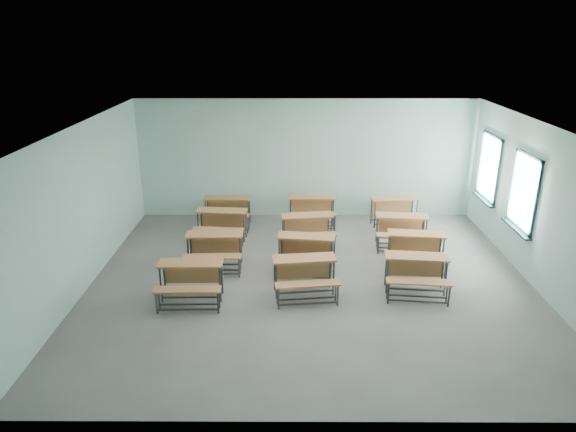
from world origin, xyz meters
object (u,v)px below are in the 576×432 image
desk_unit_r0c1 (305,272)px  desk_unit_r2c1 (308,226)px  desk_unit_r0c0 (190,277)px  desk_unit_r1c2 (416,246)px  desk_unit_r2c0 (221,221)px  desk_unit_r2c2 (402,227)px  desk_unit_r1c0 (214,246)px  desk_unit_r3c2 (396,208)px  desk_unit_r0c2 (417,270)px  desk_unit_r1c1 (306,248)px  desk_unit_r3c0 (227,208)px  desk_unit_r3c1 (312,207)px

desk_unit_r0c1 → desk_unit_r2c1: bearing=79.8°
desk_unit_r0c0 → desk_unit_r1c2: same height
desk_unit_r2c0 → desk_unit_r2c2: bearing=-0.1°
desk_unit_r1c0 → desk_unit_r2c0: (-0.04, 1.52, 0.00)m
desk_unit_r2c0 → desk_unit_r3c2: 4.53m
desk_unit_r0c2 → desk_unit_r2c2: same height
desk_unit_r2c2 → desk_unit_r3c2: (0.11, 1.34, 0.00)m
desk_unit_r1c2 → desk_unit_r1c1: bearing=-169.8°
desk_unit_r0c2 → desk_unit_r3c0: same height
desk_unit_r1c0 → desk_unit_r2c1: size_ratio=0.94×
desk_unit_r0c0 → desk_unit_r2c2: 5.20m
desk_unit_r0c0 → desk_unit_r1c1: same height
desk_unit_r1c0 → desk_unit_r0c0: bearing=-101.3°
desk_unit_r2c2 → desk_unit_r3c1: size_ratio=1.04×
desk_unit_r3c0 → desk_unit_r3c2: (4.38, 0.01, 0.00)m
desk_unit_r1c1 → desk_unit_r3c1: 2.70m
desk_unit_r0c1 → desk_unit_r2c2: bearing=38.2°
desk_unit_r3c2 → desk_unit_r3c0: bearing=172.7°
desk_unit_r2c0 → desk_unit_r3c0: bearing=92.5°
desk_unit_r2c2 → desk_unit_r3c1: bearing=151.0°
desk_unit_r0c1 → desk_unit_r3c2: (2.46, 3.71, 0.00)m
desk_unit_r1c2 → desk_unit_r3c0: same height
desk_unit_r0c0 → desk_unit_r3c2: size_ratio=0.94×
desk_unit_r1c2 → desk_unit_r2c1: (-2.31, 1.13, 0.00)m
desk_unit_r0c1 → desk_unit_r2c0: bearing=118.7°
desk_unit_r1c1 → desk_unit_r2c2: bearing=35.7°
desk_unit_r0c1 → desk_unit_r1c2: 2.75m
desk_unit_r0c0 → desk_unit_r3c1: size_ratio=0.99×
desk_unit_r2c1 → desk_unit_r3c2: same height
desk_unit_r1c2 → desk_unit_r1c0: bearing=-172.8°
desk_unit_r0c2 → desk_unit_r3c1: size_ratio=1.04×
desk_unit_r0c1 → desk_unit_r1c0: size_ratio=1.06×
desk_unit_r3c1 → desk_unit_r0c2: bearing=-64.7°
desk_unit_r2c1 → desk_unit_r3c2: bearing=22.1°
desk_unit_r2c0 → desk_unit_r2c1: same height
desk_unit_r0c2 → desk_unit_r2c1: bearing=137.4°
desk_unit_r0c1 → desk_unit_r2c1: (0.13, 2.39, 0.00)m
desk_unit_r2c1 → desk_unit_r3c1: bearing=76.2°
desk_unit_r2c0 → desk_unit_r3c2: (4.42, 0.99, 0.00)m
desk_unit_r0c2 → desk_unit_r3c1: same height
desk_unit_r1c1 → desk_unit_r1c2: same height
desk_unit_r0c1 → desk_unit_r3c1: (0.29, 3.80, 0.00)m
desk_unit_r0c0 → desk_unit_r1c0: bearing=78.9°
desk_unit_r3c0 → desk_unit_r3c2: same height
desk_unit_r2c0 → desk_unit_r2c1: (2.09, -0.33, 0.00)m
desk_unit_r0c1 → desk_unit_r3c0: size_ratio=1.07×
desk_unit_r0c1 → desk_unit_r2c2: (2.35, 2.37, 0.00)m
desk_unit_r2c0 → desk_unit_r3c1: 2.49m
desk_unit_r0c0 → desk_unit_r2c2: same height
desk_unit_r1c2 → desk_unit_r2c0: (-4.40, 1.46, 0.00)m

